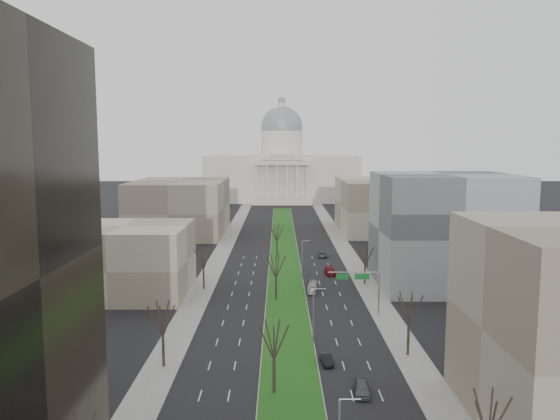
{
  "coord_description": "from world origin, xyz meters",
  "views": [
    {
      "loc": [
        -1.36,
        -23.49,
        30.45
      ],
      "look_at": [
        -1.18,
        111.07,
        13.98
      ],
      "focal_mm": 35.0,
      "sensor_mm": 36.0,
      "label": 1
    }
  ],
  "objects_px": {
    "car_red": "(330,271)",
    "box_van": "(312,287)",
    "car_grey_far": "(323,255)",
    "car_grey_near": "(362,387)",
    "car_black": "(326,359)"
  },
  "relations": [
    {
      "from": "car_black",
      "to": "car_grey_far",
      "type": "distance_m",
      "value": 71.69
    },
    {
      "from": "car_grey_near",
      "to": "car_grey_far",
      "type": "relative_size",
      "value": 1.0
    },
    {
      "from": "car_black",
      "to": "car_grey_far",
      "type": "xyz_separation_m",
      "value": [
        5.12,
        71.5,
        -0.02
      ]
    },
    {
      "from": "car_grey_near",
      "to": "car_red",
      "type": "bearing_deg",
      "value": 93.2
    },
    {
      "from": "car_black",
      "to": "box_van",
      "type": "distance_m",
      "value": 37.1
    },
    {
      "from": "car_red",
      "to": "car_grey_far",
      "type": "xyz_separation_m",
      "value": [
        -0.26,
        19.52,
        -0.16
      ]
    },
    {
      "from": "car_red",
      "to": "car_grey_far",
      "type": "relative_size",
      "value": 1.19
    },
    {
      "from": "car_grey_near",
      "to": "car_black",
      "type": "xyz_separation_m",
      "value": [
        -3.55,
        9.22,
        -0.13
      ]
    },
    {
      "from": "car_black",
      "to": "car_grey_far",
      "type": "relative_size",
      "value": 0.86
    },
    {
      "from": "car_grey_near",
      "to": "box_van",
      "type": "height_order",
      "value": "box_van"
    },
    {
      "from": "car_grey_far",
      "to": "car_black",
      "type": "bearing_deg",
      "value": -91.48
    },
    {
      "from": "car_black",
      "to": "car_red",
      "type": "height_order",
      "value": "car_red"
    },
    {
      "from": "car_black",
      "to": "box_van",
      "type": "height_order",
      "value": "box_van"
    },
    {
      "from": "car_black",
      "to": "box_van",
      "type": "relative_size",
      "value": 0.6
    },
    {
      "from": "car_red",
      "to": "box_van",
      "type": "height_order",
      "value": "box_van"
    }
  ]
}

